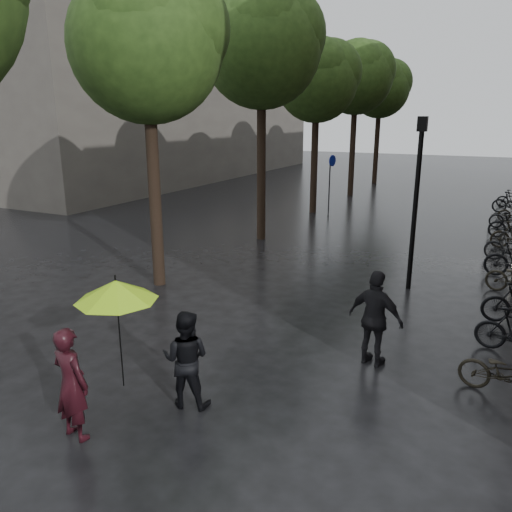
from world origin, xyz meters
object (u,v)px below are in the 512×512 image
Objects in this scene: person_black at (186,359)px; pedestrian_walking at (375,319)px; lamp_post at (417,188)px; person_burgundy at (71,384)px.

person_black is 0.88× the size of pedestrian_walking.
lamp_post is at bearing -121.74° from person_black.
pedestrian_walking is 5.02m from lamp_post.
person_burgundy is 9.52m from lamp_post.
person_burgundy is 0.38× the size of lamp_post.
pedestrian_walking is 0.41× the size of lamp_post.
person_burgundy is 0.93× the size of pedestrian_walking.
person_burgundy is 5.28m from pedestrian_walking.
person_black is (0.97, 1.42, -0.05)m from person_burgundy.
person_burgundy is 1.73m from person_black.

